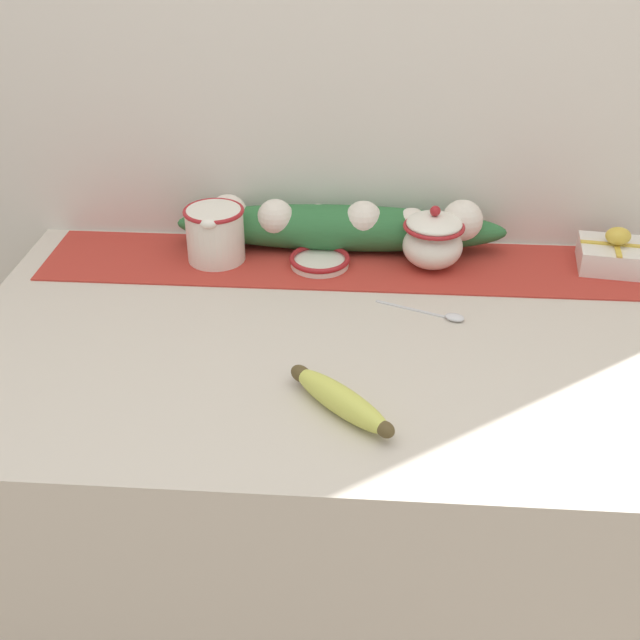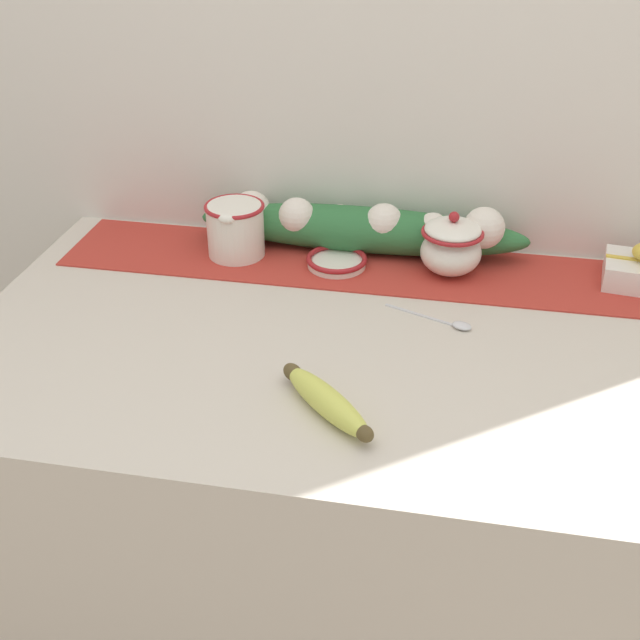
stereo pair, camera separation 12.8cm
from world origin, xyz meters
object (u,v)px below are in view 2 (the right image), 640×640
cream_pitcher (236,228)px  spoon (454,324)px  small_dish (337,261)px  banana (326,401)px  sugar_bowl (451,246)px

cream_pitcher → spoon: size_ratio=0.87×
cream_pitcher → small_dish: bearing=-4.0°
banana → small_dish: bearing=97.8°
sugar_bowl → small_dish: 0.22m
small_dish → banana: banana is taller
cream_pitcher → banana: bearing=-60.3°
sugar_bowl → spoon: sugar_bowl is taller
cream_pitcher → banana: size_ratio=0.81×
cream_pitcher → small_dish: size_ratio=1.16×
sugar_bowl → banana: 0.49m
cream_pitcher → spoon: bearing=-23.6°
sugar_bowl → spoon: 0.20m
small_dish → spoon: (0.23, -0.18, -0.01)m
small_dish → spoon: size_ratio=0.75×
small_dish → banana: 0.45m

